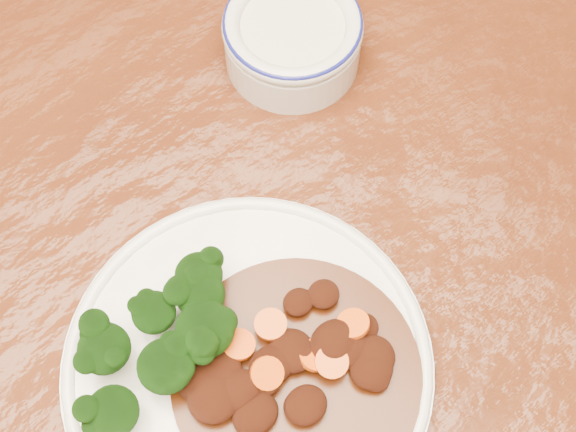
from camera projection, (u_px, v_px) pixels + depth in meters
dining_table at (162, 344)px, 0.70m from camera, size 1.54×0.96×0.75m
dinner_plate at (248, 365)px, 0.60m from camera, size 0.28×0.28×0.02m
broccoli_florets at (166, 336)px, 0.58m from camera, size 0.14×0.08×0.05m
mince_stew at (290, 373)px, 0.58m from camera, size 0.19×0.19×0.03m
dip_bowl at (293, 37)px, 0.70m from camera, size 0.12×0.12×0.06m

